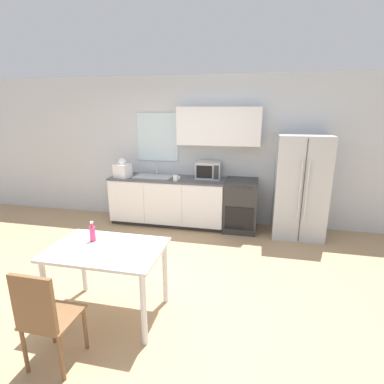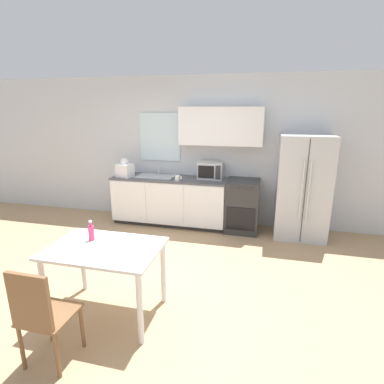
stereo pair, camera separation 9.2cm
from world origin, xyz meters
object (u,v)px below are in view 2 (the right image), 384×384
at_px(microwave, 211,170).
at_px(drink_bottle, 91,232).
at_px(refrigerator, 302,187).
at_px(dining_table, 105,257).
at_px(dining_chair_near, 40,312).
at_px(coffee_mug, 178,178).
at_px(oven_range, 242,206).

bearing_deg(microwave, drink_bottle, -106.95).
height_order(refrigerator, dining_table, refrigerator).
bearing_deg(drink_bottle, refrigerator, 46.40).
distance_m(dining_chair_near, drink_bottle, 0.94).
distance_m(microwave, coffee_mug, 0.63).
relative_size(refrigerator, microwave, 3.91).
bearing_deg(coffee_mug, dining_table, -91.40).
distance_m(oven_range, coffee_mug, 1.25).
relative_size(refrigerator, dining_chair_near, 1.85).
relative_size(dining_table, drink_bottle, 5.18).
xyz_separation_m(oven_range, refrigerator, (0.97, -0.02, 0.41)).
bearing_deg(oven_range, refrigerator, -1.42).
bearing_deg(oven_range, coffee_mug, -169.89).
xyz_separation_m(microwave, dining_chair_near, (-0.75, -3.53, -0.51)).
height_order(dining_table, drink_bottle, drink_bottle).
height_order(oven_range, drink_bottle, drink_bottle).
bearing_deg(refrigerator, dining_table, -129.52).
height_order(microwave, drink_bottle, microwave).
bearing_deg(microwave, dining_table, -102.01).
bearing_deg(refrigerator, oven_range, 178.58).
xyz_separation_m(dining_table, dining_chair_near, (-0.17, -0.76, -0.12)).
xyz_separation_m(microwave, drink_bottle, (-0.81, -2.64, -0.19)).
height_order(oven_range, coffee_mug, coffee_mug).
distance_m(refrigerator, microwave, 1.59).
bearing_deg(coffee_mug, dining_chair_near, -94.01).
bearing_deg(coffee_mug, drink_bottle, -96.78).
distance_m(refrigerator, dining_chair_near, 4.13).
bearing_deg(oven_range, dining_table, -114.23).
bearing_deg(dining_table, microwave, 77.99).
xyz_separation_m(refrigerator, dining_chair_near, (-2.33, -3.39, -0.32)).
xyz_separation_m(refrigerator, microwave, (-1.58, 0.14, 0.18)).
height_order(dining_table, dining_chair_near, dining_chair_near).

